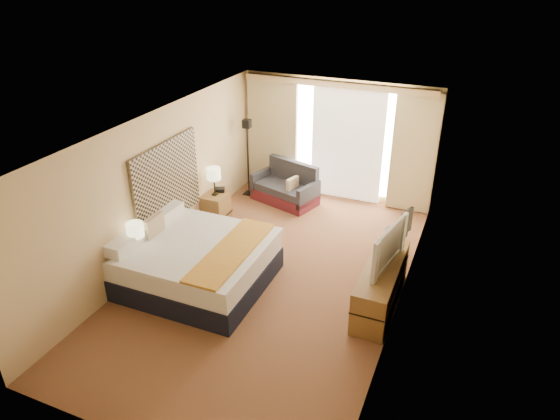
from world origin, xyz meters
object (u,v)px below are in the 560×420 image
at_px(floor_lamp, 247,142).
at_px(lamp_left, 135,230).
at_px(loveseat, 286,189).
at_px(lamp_right, 214,174).
at_px(nightstand_left, 139,271).
at_px(television, 383,245).
at_px(desk_chair, 399,234).
at_px(nightstand_right, 216,207).
at_px(media_dresser, 381,285).
at_px(bed, 196,262).

distance_m(floor_lamp, lamp_left, 3.77).
distance_m(loveseat, lamp_right, 1.81).
bearing_deg(nightstand_left, floor_lamp, 88.72).
bearing_deg(lamp_left, television, 15.45).
height_order(loveseat, floor_lamp, floor_lamp).
distance_m(desk_chair, lamp_left, 4.50).
distance_m(nightstand_left, lamp_right, 2.60).
xyz_separation_m(nightstand_right, loveseat, (1.00, 1.33, 0.01)).
bearing_deg(loveseat, desk_chair, -8.31).
xyz_separation_m(desk_chair, lamp_right, (-3.66, -0.08, 0.58)).
bearing_deg(media_dresser, nightstand_left, -164.16).
height_order(desk_chair, lamp_right, lamp_right).
bearing_deg(nightstand_left, media_dresser, 15.84).
height_order(bed, desk_chair, bed).
bearing_deg(lamp_right, nightstand_left, -90.06).
distance_m(media_dresser, desk_chair, 1.53).
bearing_deg(lamp_left, floor_lamp, 88.25).
bearing_deg(nightstand_right, bed, -68.54).
bearing_deg(nightstand_left, nightstand_right, 90.00).
distance_m(nightstand_right, bed, 2.21).
relative_size(nightstand_left, media_dresser, 0.31).
distance_m(nightstand_right, loveseat, 1.67).
bearing_deg(floor_lamp, loveseat, -0.80).
distance_m(loveseat, desk_chair, 2.95).
bearing_deg(bed, television, 12.94).
xyz_separation_m(nightstand_right, media_dresser, (3.70, -1.45, 0.07)).
distance_m(bed, lamp_right, 2.29).
height_order(nightstand_left, floor_lamp, floor_lamp).
relative_size(desk_chair, television, 0.82).
distance_m(nightstand_right, lamp_left, 2.52).
height_order(desk_chair, lamp_left, lamp_left).
distance_m(desk_chair, television, 1.60).
xyz_separation_m(nightstand_left, loveseat, (1.00, 3.83, 0.01)).
relative_size(nightstand_left, television, 0.48).
bearing_deg(media_dresser, loveseat, 134.14).
xyz_separation_m(loveseat, floor_lamp, (-0.91, 0.01, 0.94)).
relative_size(media_dresser, lamp_right, 3.11).
bearing_deg(nightstand_left, lamp_left, 110.12).
distance_m(loveseat, television, 3.88).
bearing_deg(nightstand_right, loveseat, 53.10).
bearing_deg(lamp_left, loveseat, 74.66).
distance_m(nightstand_left, bed, 0.93).
height_order(media_dresser, lamp_left, lamp_left).
xyz_separation_m(loveseat, desk_chair, (2.67, -1.25, 0.13)).
bearing_deg(loveseat, lamp_left, -88.49).
height_order(nightstand_right, lamp_left, lamp_left).
xyz_separation_m(media_dresser, bed, (-2.89, -0.61, 0.04)).
height_order(bed, floor_lamp, floor_lamp).
bearing_deg(bed, nightstand_left, -151.24).
bearing_deg(desk_chair, bed, -124.41).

